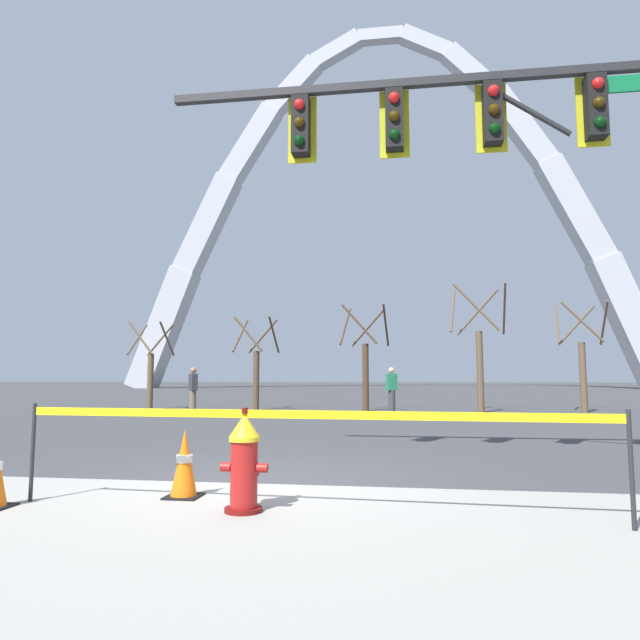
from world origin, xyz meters
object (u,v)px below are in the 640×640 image
object	(u,v)px
fire_hydrant	(244,463)
pedestrian_standing_center	(193,391)
monument_arch	(382,221)
pedestrian_walking_left	(392,391)
traffic_signal_gantry	(525,156)
traffic_cone_mid_sidewalk	(184,464)

from	to	relation	value
fire_hydrant	pedestrian_standing_center	bearing A→B (deg)	113.12
monument_arch	pedestrian_walking_left	distance (m)	45.17
traffic_signal_gantry	pedestrian_walking_left	world-z (taller)	traffic_signal_gantry
traffic_cone_mid_sidewalk	pedestrian_standing_center	bearing A→B (deg)	110.67
pedestrian_standing_center	fire_hydrant	bearing A→B (deg)	-66.88
monument_arch	pedestrian_walking_left	size ratio (longest dim) A/B	36.24
fire_hydrant	pedestrian_standing_center	size ratio (longest dim) A/B	0.62
traffic_cone_mid_sidewalk	monument_arch	size ratio (longest dim) A/B	0.01
traffic_cone_mid_sidewalk	monument_arch	xyz separation A→B (m)	(0.51, 54.35, 17.92)
traffic_cone_mid_sidewalk	pedestrian_standing_center	xyz separation A→B (m)	(-4.45, 11.80, 0.46)
traffic_cone_mid_sidewalk	fire_hydrant	bearing A→B (deg)	-32.78
traffic_cone_mid_sidewalk	pedestrian_standing_center	distance (m)	12.62
traffic_signal_gantry	monument_arch	world-z (taller)	monument_arch
fire_hydrant	traffic_cone_mid_sidewalk	distance (m)	0.97
pedestrian_walking_left	fire_hydrant	bearing A→B (deg)	-95.12
fire_hydrant	monument_arch	distance (m)	57.69
monument_arch	pedestrian_standing_center	world-z (taller)	monument_arch
monument_arch	fire_hydrant	bearing A→B (deg)	-89.68
traffic_cone_mid_sidewalk	monument_arch	world-z (taller)	monument_arch
fire_hydrant	pedestrian_walking_left	world-z (taller)	pedestrian_walking_left
traffic_cone_mid_sidewalk	traffic_signal_gantry	world-z (taller)	traffic_signal_gantry
traffic_signal_gantry	pedestrian_standing_center	bearing A→B (deg)	131.46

